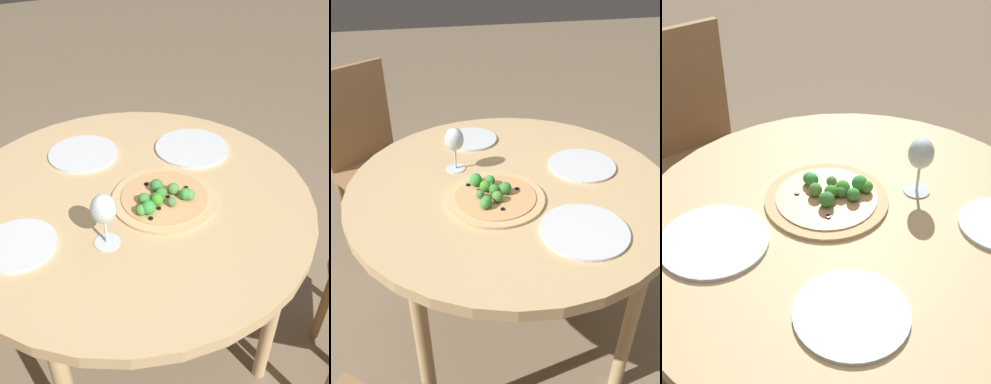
# 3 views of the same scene
# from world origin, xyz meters

# --- Properties ---
(ground_plane) EXTENTS (12.00, 12.00, 0.00)m
(ground_plane) POSITION_xyz_m (0.00, 0.00, 0.00)
(ground_plane) COLOR #847056
(dining_table) EXTENTS (1.16, 1.16, 0.77)m
(dining_table) POSITION_xyz_m (0.00, 0.00, 0.71)
(dining_table) COLOR tan
(dining_table) RESTS_ON ground_plane
(chair) EXTENTS (0.56, 0.56, 0.96)m
(chair) POSITION_xyz_m (0.54, -0.80, 0.51)
(chair) COLOR #997047
(chair) RESTS_ON ground_plane
(pizza) EXTENTS (0.33, 0.33, 0.06)m
(pizza) POSITION_xyz_m (0.08, 0.08, 0.79)
(pizza) COLOR tan
(pizza) RESTS_ON dining_table
(wine_glass) EXTENTS (0.07, 0.07, 0.17)m
(wine_glass) POSITION_xyz_m (0.18, -0.15, 0.89)
(wine_glass) COLOR silver
(wine_glass) RESTS_ON dining_table
(plate_near) EXTENTS (0.21, 0.21, 0.01)m
(plate_near) POSITION_xyz_m (0.08, -0.37, 0.78)
(plate_near) COLOR silver
(plate_near) RESTS_ON dining_table
(plate_far) EXTENTS (0.25, 0.25, 0.01)m
(plate_far) POSITION_xyz_m (-0.30, -0.07, 0.78)
(plate_far) COLOR silver
(plate_far) RESTS_ON dining_table
(plate_side) EXTENTS (0.27, 0.27, 0.01)m
(plate_side) POSITION_xyz_m (-0.16, 0.31, 0.78)
(plate_side) COLOR silver
(plate_side) RESTS_ON dining_table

